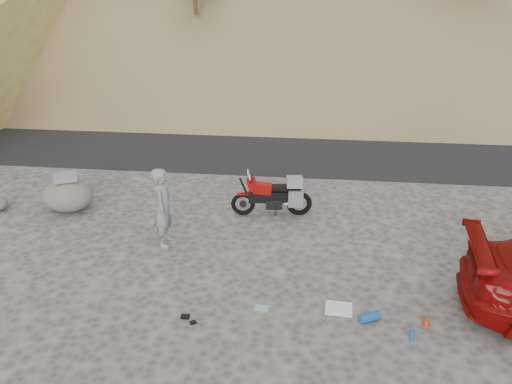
% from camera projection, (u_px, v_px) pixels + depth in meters
% --- Properties ---
extents(ground, '(140.00, 140.00, 0.00)m').
position_uv_depth(ground, '(242.00, 271.00, 10.66)').
color(ground, '#454340').
rests_on(ground, ground).
extents(road, '(120.00, 7.00, 0.05)m').
position_uv_depth(road, '(275.00, 143.00, 18.86)').
color(road, black).
rests_on(road, ground).
extents(motorcycle, '(2.12, 0.77, 1.26)m').
position_uv_depth(motorcycle, '(275.00, 196.00, 12.96)').
color(motorcycle, black).
rests_on(motorcycle, ground).
extents(man, '(0.46, 0.70, 1.89)m').
position_uv_depth(man, '(167.00, 243.00, 11.75)').
color(man, gray).
rests_on(man, ground).
extents(boulder, '(1.57, 1.43, 1.04)m').
position_uv_depth(boulder, '(68.00, 194.00, 13.26)').
color(boulder, '#5D5950').
rests_on(boulder, ground).
extents(gear_white_cloth, '(0.53, 0.48, 0.02)m').
position_uv_depth(gear_white_cloth, '(339.00, 309.00, 9.44)').
color(gear_white_cloth, white).
rests_on(gear_white_cloth, ground).
extents(gear_blue_mat, '(0.45, 0.34, 0.17)m').
position_uv_depth(gear_blue_mat, '(370.00, 317.00, 9.08)').
color(gear_blue_mat, '#184B91').
rests_on(gear_blue_mat, ground).
extents(gear_bottle, '(0.09, 0.09, 0.22)m').
position_uv_depth(gear_bottle, '(412.00, 335.00, 8.59)').
color(gear_bottle, '#184B91').
rests_on(gear_bottle, ground).
extents(gear_funnel, '(0.19, 0.19, 0.19)m').
position_uv_depth(gear_funnel, '(427.00, 321.00, 8.97)').
color(gear_funnel, '#B22A0B').
rests_on(gear_funnel, ground).
extents(gear_glove_a, '(0.17, 0.12, 0.05)m').
position_uv_depth(gear_glove_a, '(185.00, 317.00, 9.19)').
color(gear_glove_a, black).
rests_on(gear_glove_a, ground).
extents(gear_glove_b, '(0.14, 0.13, 0.04)m').
position_uv_depth(gear_glove_b, '(193.00, 322.00, 9.04)').
color(gear_glove_b, black).
rests_on(gear_glove_b, ground).
extents(gear_blue_cloth, '(0.27, 0.21, 0.01)m').
position_uv_depth(gear_blue_cloth, '(261.00, 308.00, 9.46)').
color(gear_blue_cloth, '#80A1C7').
rests_on(gear_blue_cloth, ground).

